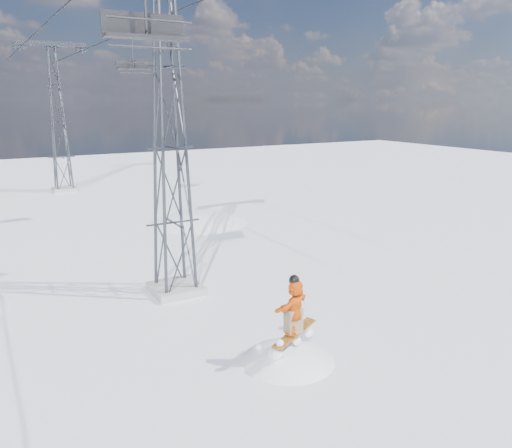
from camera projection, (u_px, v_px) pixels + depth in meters
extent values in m
plane|color=white|center=(265.00, 407.00, 11.96)|extent=(120.00, 120.00, 0.00)
sphere|color=white|center=(202.00, 364.00, 32.32)|extent=(20.00, 20.00, 20.00)
cube|color=#999999|center=(176.00, 288.00, 19.05)|extent=(1.80, 1.80, 0.30)
cube|color=#999999|center=(65.00, 189.00, 40.13)|extent=(1.80, 1.80, 0.30)
cube|color=#34373D|center=(51.00, 44.00, 37.45)|extent=(5.00, 0.35, 0.35)
cube|color=#34373D|center=(19.00, 45.00, 36.44)|extent=(0.80, 0.25, 0.50)
cube|color=#34373D|center=(81.00, 48.00, 38.55)|extent=(0.80, 0.25, 0.50)
cylinder|color=black|center=(45.00, 24.00, 25.10)|extent=(0.06, 51.00, 0.06)
cylinder|color=black|center=(131.00, 30.00, 27.22)|extent=(0.06, 51.00, 0.06)
sphere|color=white|center=(287.00, 414.00, 14.52)|extent=(4.40, 4.40, 4.40)
cube|color=orange|center=(294.00, 333.00, 13.61)|extent=(1.59, 0.78, 0.36)
imported|color=#FF630B|center=(295.00, 307.00, 13.42)|extent=(1.48, 1.02, 1.54)
cube|color=#7B664C|center=(295.00, 321.00, 13.52)|extent=(0.53, 0.48, 0.71)
sphere|color=black|center=(295.00, 280.00, 13.24)|extent=(0.29, 0.29, 0.29)
cube|color=black|center=(147.00, 37.00, 11.93)|extent=(2.04, 0.46, 0.08)
cube|color=black|center=(143.00, 25.00, 12.05)|extent=(2.04, 0.06, 0.56)
cylinder|color=black|center=(151.00, 48.00, 11.78)|extent=(2.04, 0.06, 0.06)
cylinder|color=black|center=(150.00, 20.00, 11.59)|extent=(2.04, 0.05, 0.05)
cylinder|color=black|center=(133.00, 50.00, 27.39)|extent=(0.07, 0.07, 2.03)
cube|color=black|center=(134.00, 69.00, 27.64)|extent=(1.85, 0.42, 0.07)
cube|color=black|center=(132.00, 64.00, 27.74)|extent=(1.85, 0.06, 0.51)
cylinder|color=black|center=(135.00, 73.00, 27.50)|extent=(1.85, 0.06, 0.06)
cylinder|color=black|center=(135.00, 63.00, 27.33)|extent=(1.85, 0.05, 0.05)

